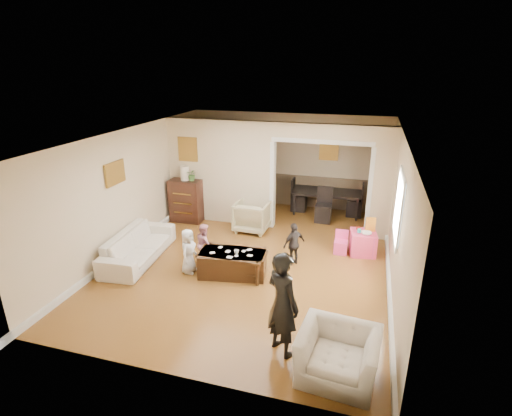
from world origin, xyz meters
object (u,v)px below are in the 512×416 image
(armchair_front, at_px, (338,355))
(cyan_cup, at_px, (359,231))
(armchair_back, at_px, (252,216))
(adult_person, at_px, (283,304))
(sofa, at_px, (138,246))
(child_kneel_b, at_px, (205,244))
(coffee_table, at_px, (233,263))
(child_kneel_a, at_px, (188,251))
(child_toddler, at_px, (294,244))
(play_table, at_px, (363,243))
(dresser, at_px, (186,201))
(coffee_cup, at_px, (236,252))
(table_lamp, at_px, (185,173))
(dining_table, at_px, (326,202))

(armchair_front, height_order, cyan_cup, armchair_front)
(armchair_back, xyz_separation_m, cyan_cup, (2.53, -0.61, 0.18))
(cyan_cup, distance_m, adult_person, 3.55)
(sofa, relative_size, child_kneel_b, 2.41)
(coffee_table, xyz_separation_m, child_kneel_a, (-0.85, -0.15, 0.21))
(adult_person, distance_m, child_kneel_a, 2.84)
(sofa, relative_size, armchair_front, 2.03)
(child_kneel_a, xyz_separation_m, child_kneel_b, (0.15, 0.45, -0.02))
(sofa, relative_size, child_toddler, 2.30)
(armchair_back, distance_m, play_table, 2.69)
(armchair_back, xyz_separation_m, child_toddler, (1.30, -1.42, 0.08))
(armchair_back, xyz_separation_m, dresser, (-1.81, 0.13, 0.18))
(child_kneel_a, bearing_deg, sofa, 80.17)
(coffee_table, xyz_separation_m, coffee_cup, (0.10, -0.05, 0.28))
(table_lamp, xyz_separation_m, dining_table, (3.40, 1.57, -0.96))
(armchair_back, distance_m, coffee_cup, 2.25)
(coffee_cup, bearing_deg, child_toddler, 40.10)
(dresser, height_order, table_lamp, table_lamp)
(play_table, bearing_deg, table_lamp, 171.18)
(dresser, bearing_deg, cyan_cup, -9.66)
(table_lamp, bearing_deg, coffee_table, -48.25)
(dresser, bearing_deg, table_lamp, 0.00)
(coffee_table, xyz_separation_m, cyan_cup, (2.29, 1.56, 0.31))
(dresser, height_order, child_toddler, dresser)
(cyan_cup, bearing_deg, armchair_back, 166.51)
(coffee_cup, xyz_separation_m, dining_table, (1.24, 3.92, -0.19))
(dresser, bearing_deg, coffee_table, -48.25)
(child_toddler, bearing_deg, coffee_cup, -10.04)
(coffee_table, relative_size, child_kneel_b, 1.48)
(child_kneel_a, bearing_deg, coffee_table, -80.13)
(coffee_table, bearing_deg, table_lamp, 131.75)
(sofa, distance_m, dresser, 2.26)
(armchair_back, relative_size, play_table, 1.55)
(child_kneel_b, bearing_deg, child_kneel_a, 131.43)
(coffee_table, relative_size, child_kneel_a, 1.40)
(sofa, relative_size, child_kneel_a, 2.28)
(dresser, xyz_separation_m, child_kneel_b, (1.36, -2.00, -0.12))
(sofa, xyz_separation_m, armchair_back, (1.85, 2.11, 0.07))
(adult_person, xyz_separation_m, child_kneel_a, (-2.24, 1.71, -0.33))
(adult_person, bearing_deg, armchair_back, -31.82)
(armchair_back, height_order, armchair_front, armchair_back)
(play_table, xyz_separation_m, child_kneel_b, (-3.09, -1.31, 0.17))
(cyan_cup, bearing_deg, adult_person, -104.69)
(child_kneel_a, bearing_deg, armchair_back, -14.68)
(coffee_cup, bearing_deg, cyan_cup, 36.46)
(sofa, distance_m, armchair_front, 4.81)
(coffee_cup, distance_m, play_table, 2.84)
(adult_person, bearing_deg, cyan_cup, -68.58)
(coffee_table, distance_m, play_table, 2.88)
(sofa, height_order, adult_person, adult_person)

